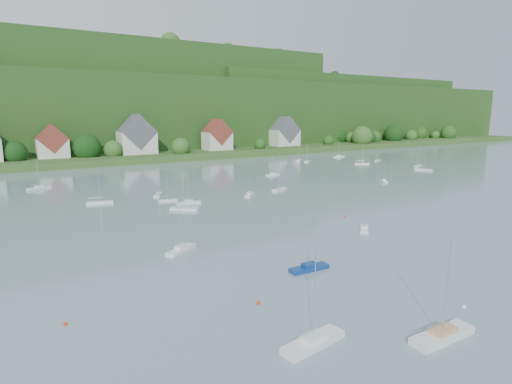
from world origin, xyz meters
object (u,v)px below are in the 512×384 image
Objects in this scene: near_sailboat_2 at (442,334)px; near_sailboat_3 at (364,228)px; near_sailboat_0 at (313,341)px; near_sailboat_1 at (309,267)px; near_sailboat_6 at (181,249)px.

near_sailboat_3 is at bearing 56.07° from near_sailboat_2.
near_sailboat_2 is at bearing -168.93° from near_sailboat_3.
near_sailboat_0 is 19.03m from near_sailboat_1.
near_sailboat_0 reaches higher than near_sailboat_1.
near_sailboat_3 is 34.13m from near_sailboat_6.
near_sailboat_0 is 0.94× the size of near_sailboat_2.
near_sailboat_6 is at bearing 125.10° from near_sailboat_3.
near_sailboat_0 reaches higher than near_sailboat_6.
near_sailboat_6 is (-12.07, 16.76, 0.00)m from near_sailboat_1.
near_sailboat_0 is 1.33× the size of near_sailboat_3.
near_sailboat_1 is (11.75, 14.97, -0.04)m from near_sailboat_0.
near_sailboat_2 is at bearing -88.36° from near_sailboat_1.
near_sailboat_0 is at bearing -120.30° from near_sailboat_6.
near_sailboat_3 is at bearing -42.23° from near_sailboat_6.
near_sailboat_6 is (-11.63, 37.47, -0.06)m from near_sailboat_2.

